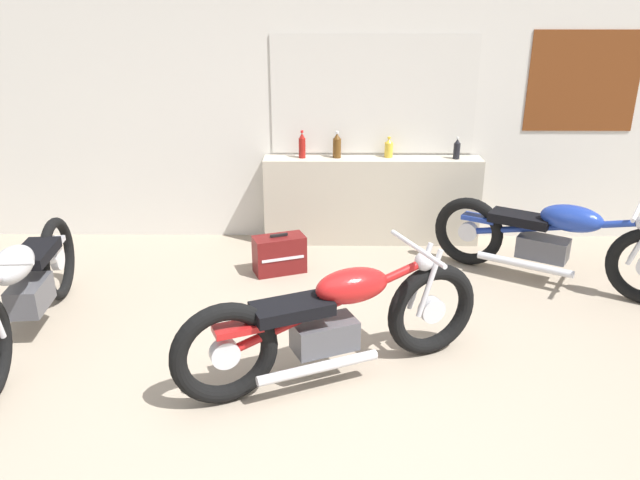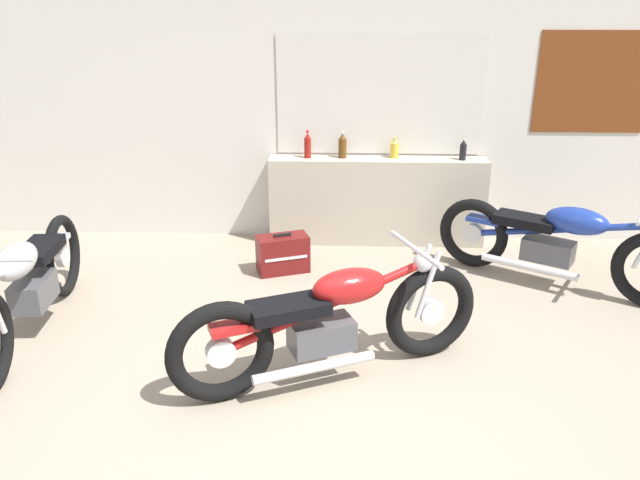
% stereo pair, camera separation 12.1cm
% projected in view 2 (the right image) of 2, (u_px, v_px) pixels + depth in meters
% --- Properties ---
extents(ground_plane, '(24.00, 24.00, 0.00)m').
position_uv_depth(ground_plane, '(310.00, 441.00, 3.46)').
color(ground_plane, gray).
extents(wall_back, '(10.00, 0.07, 2.80)m').
position_uv_depth(wall_back, '(330.00, 97.00, 5.93)').
color(wall_back, silver).
rests_on(wall_back, ground_plane).
extents(sill_counter, '(2.09, 0.28, 0.85)m').
position_uv_depth(sill_counter, '(377.00, 201.00, 6.11)').
color(sill_counter, '#B7AD99').
rests_on(sill_counter, ground_plane).
extents(bottle_leftmost, '(0.07, 0.07, 0.26)m').
position_uv_depth(bottle_leftmost, '(308.00, 146.00, 5.94)').
color(bottle_leftmost, maroon).
rests_on(bottle_leftmost, sill_counter).
extents(bottle_left_center, '(0.08, 0.08, 0.25)m').
position_uv_depth(bottle_left_center, '(342.00, 146.00, 5.94)').
color(bottle_left_center, '#5B3814').
rests_on(bottle_left_center, sill_counter).
extents(bottle_center, '(0.08, 0.08, 0.20)m').
position_uv_depth(bottle_center, '(394.00, 149.00, 5.95)').
color(bottle_center, gold).
rests_on(bottle_center, sill_counter).
extents(bottle_right_center, '(0.06, 0.06, 0.21)m').
position_uv_depth(bottle_right_center, '(463.00, 150.00, 5.87)').
color(bottle_right_center, black).
rests_on(bottle_right_center, sill_counter).
extents(motorcycle_blue, '(1.84, 1.19, 0.78)m').
position_uv_depth(motorcycle_blue, '(558.00, 242.00, 5.18)').
color(motorcycle_blue, black).
rests_on(motorcycle_blue, ground_plane).
extents(motorcycle_silver, '(0.64, 2.05, 0.85)m').
position_uv_depth(motorcycle_silver, '(27.00, 283.00, 4.39)').
color(motorcycle_silver, black).
rests_on(motorcycle_silver, ground_plane).
extents(motorcycle_red, '(1.96, 0.99, 0.82)m').
position_uv_depth(motorcycle_red, '(332.00, 321.00, 3.91)').
color(motorcycle_red, black).
rests_on(motorcycle_red, ground_plane).
extents(hard_case_darkred, '(0.50, 0.36, 0.36)m').
position_uv_depth(hard_case_darkred, '(283.00, 254.00, 5.52)').
color(hard_case_darkred, maroon).
rests_on(hard_case_darkred, ground_plane).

